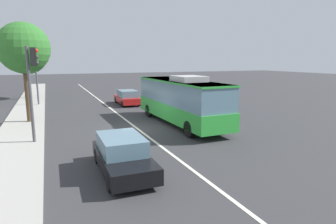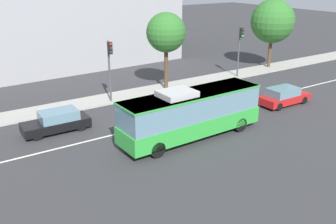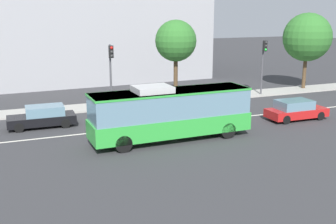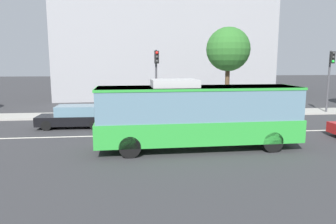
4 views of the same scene
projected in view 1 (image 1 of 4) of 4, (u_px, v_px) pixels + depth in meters
ground_plane at (137, 129)px, 19.03m from camera, size 160.00×160.00×0.00m
sidewalk_kerb at (19, 139)px, 16.35m from camera, size 80.00×2.68×0.14m
lane_centre_line at (137, 129)px, 19.03m from camera, size 76.00×0.16×0.01m
transit_bus at (181, 99)px, 20.07m from camera, size 10.06×2.73×3.46m
sedan_black at (122, 155)px, 11.61m from camera, size 4.53×1.88×1.46m
sedan_red at (127, 97)px, 29.21m from camera, size 4.51×1.85×1.46m
traffic_light_near_corner at (38, 69)px, 27.98m from camera, size 0.34×0.62×5.20m
traffic_light_mid_block at (32, 78)px, 15.01m from camera, size 0.34×0.62×5.20m
street_tree_kerbside_left at (24, 49)px, 19.74m from camera, size 3.51×3.51×7.06m
street_tree_kerbside_centre at (26, 53)px, 32.49m from camera, size 4.74×4.74×7.59m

